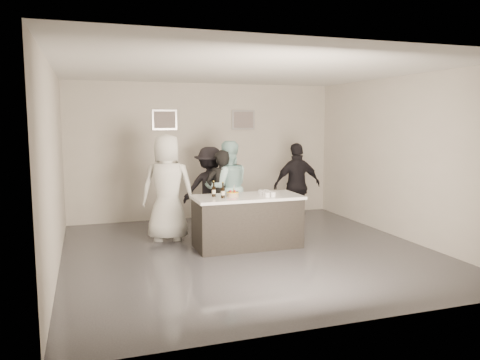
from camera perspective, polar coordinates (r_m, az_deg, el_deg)
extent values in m
plane|color=#3D3D42|center=(7.96, 1.15, -8.68)|extent=(6.00, 6.00, 0.00)
plane|color=white|center=(7.70, 1.21, 13.33)|extent=(6.00, 6.00, 0.00)
cube|color=beige|center=(10.55, -4.30, 3.52)|extent=(6.00, 0.04, 3.00)
cube|color=beige|center=(4.98, 12.82, -0.86)|extent=(6.00, 0.04, 3.00)
cube|color=beige|center=(7.26, -21.75, 1.32)|extent=(0.04, 6.00, 3.00)
cube|color=beige|center=(9.13, 19.22, 2.55)|extent=(0.04, 6.00, 3.00)
cube|color=#B2B2B7|center=(10.32, -9.18, 7.26)|extent=(0.54, 0.04, 0.44)
cube|color=#B2B2B7|center=(10.75, 0.40, 7.35)|extent=(0.54, 0.04, 0.44)
cube|color=white|center=(8.13, 0.90, -5.06)|extent=(1.86, 0.86, 0.90)
cylinder|color=yellow|center=(7.95, -0.91, -1.77)|extent=(0.21, 0.21, 0.07)
cylinder|color=black|center=(7.95, -3.21, -1.11)|extent=(0.07, 0.07, 0.26)
cylinder|color=black|center=(7.80, -2.10, -1.26)|extent=(0.07, 0.07, 0.26)
cube|color=orange|center=(8.09, 3.27, -1.61)|extent=(0.19, 0.40, 0.08)
cube|color=pink|center=(7.68, -0.89, -2.35)|extent=(0.24, 0.08, 0.01)
imported|color=black|center=(8.83, -2.36, -1.64)|extent=(0.64, 0.46, 1.64)
imported|color=#A5D8D8|center=(8.97, -1.52, -0.97)|extent=(0.91, 0.73, 1.80)
imported|color=silver|center=(8.59, -8.84, -0.93)|extent=(1.07, 0.82, 1.95)
imported|color=black|center=(9.65, 6.98, -0.64)|extent=(1.02, 0.43, 1.73)
imported|color=black|center=(9.41, -3.67, -1.01)|extent=(1.19, 0.85, 1.67)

